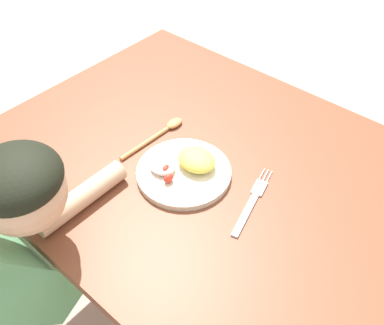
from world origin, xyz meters
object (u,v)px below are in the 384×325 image
object	(u,v)px
plate	(185,169)
person	(24,298)
spoon	(162,132)
fork	(252,202)

from	to	relation	value
plate	person	size ratio (longest dim) A/B	0.26
plate	spoon	bearing A→B (deg)	153.69
fork	person	world-z (taller)	person
person	spoon	bearing A→B (deg)	93.89
fork	person	xyz separation A→B (m)	(-0.31, -0.49, -0.16)
fork	spoon	world-z (taller)	spoon
spoon	person	world-z (taller)	person
spoon	person	bearing A→B (deg)	-173.59
fork	plate	bearing A→B (deg)	85.19
plate	fork	xyz separation A→B (m)	(0.19, 0.03, -0.01)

